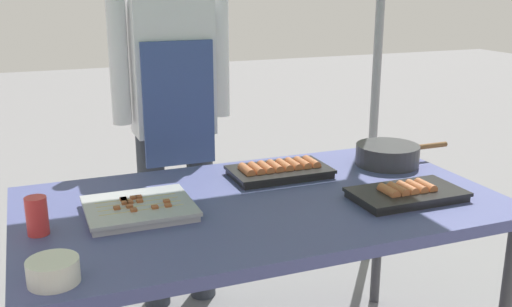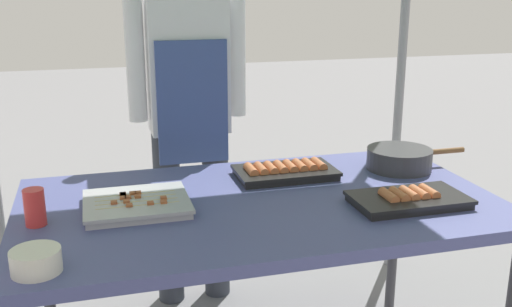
% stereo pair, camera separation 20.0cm
% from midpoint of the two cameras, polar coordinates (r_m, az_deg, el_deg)
% --- Properties ---
extents(stall_table, '(1.60, 0.90, 0.75)m').
position_cam_midpoint_polar(stall_table, '(2.03, 3.23, -5.93)').
color(stall_table, '#4C518C').
rests_on(stall_table, ground).
extents(tray_grilled_sausages, '(0.38, 0.21, 0.05)m').
position_cam_midpoint_polar(tray_grilled_sausages, '(2.05, 17.22, -4.26)').
color(tray_grilled_sausages, black).
rests_on(tray_grilled_sausages, stall_table).
extents(tray_meat_skewers, '(0.34, 0.29, 0.04)m').
position_cam_midpoint_polar(tray_meat_skewers, '(1.94, -8.52, -4.87)').
color(tray_meat_skewers, '#ADADB2').
rests_on(tray_meat_skewers, stall_table).
extents(tray_pork_links, '(0.37, 0.22, 0.05)m').
position_cam_midpoint_polar(tray_pork_links, '(2.24, 5.40, -1.75)').
color(tray_pork_links, black).
rests_on(tray_pork_links, stall_table).
extents(cooking_wok, '(0.41, 0.25, 0.08)m').
position_cam_midpoint_polar(cooking_wok, '(2.41, 15.99, -0.45)').
color(cooking_wok, '#38383A').
rests_on(cooking_wok, stall_table).
extents(condiment_bowl, '(0.13, 0.13, 0.06)m').
position_cam_midpoint_polar(condiment_bowl, '(1.58, -17.01, -9.93)').
color(condiment_bowl, silver).
rests_on(condiment_bowl, stall_table).
extents(drink_cup_near_edge, '(0.06, 0.06, 0.11)m').
position_cam_midpoint_polar(drink_cup_near_edge, '(1.87, -17.67, -5.01)').
color(drink_cup_near_edge, red).
rests_on(drink_cup_near_edge, stall_table).
extents(vendor_woman, '(0.52, 0.23, 1.63)m').
position_cam_midpoint_polar(vendor_woman, '(2.61, -4.32, 5.24)').
color(vendor_woman, '#333842').
rests_on(vendor_woman, ground).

